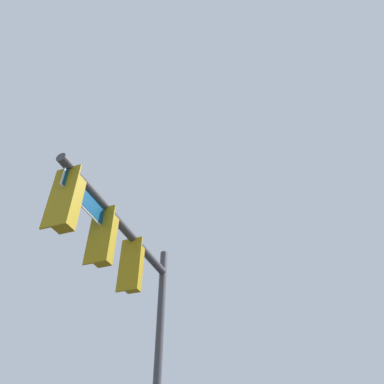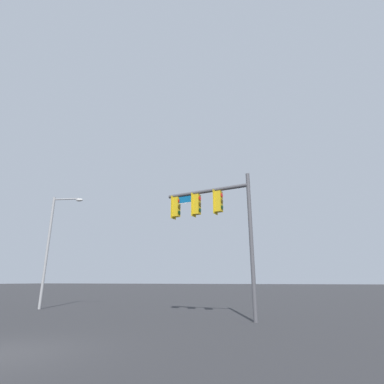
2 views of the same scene
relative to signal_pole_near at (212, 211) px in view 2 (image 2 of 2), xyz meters
The scene contains 2 objects.
signal_pole_near is the anchor object (origin of this frame).
street_lamp 12.17m from the signal_pole_near, ahead, with size 2.25×0.70×7.61m.
Camera 2 is at (-7.54, 6.01, 1.76)m, focal length 28.00 mm.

